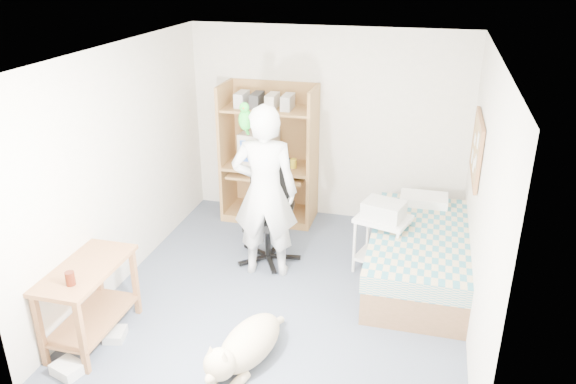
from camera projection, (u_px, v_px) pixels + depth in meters
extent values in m
plane|color=#4E566A|center=(289.00, 291.00, 5.95)|extent=(4.00, 4.00, 0.00)
cube|color=beige|center=(327.00, 126.00, 7.24)|extent=(3.60, 0.02, 2.50)
cube|color=beige|center=(482.00, 201.00, 5.05)|extent=(0.02, 4.00, 2.50)
cube|color=beige|center=(123.00, 166.00, 5.88)|extent=(0.02, 4.00, 2.50)
cube|color=white|center=(289.00, 52.00, 4.97)|extent=(3.60, 4.00, 0.02)
cube|color=#915E32|center=(227.00, 150.00, 7.41)|extent=(0.04, 0.60, 1.80)
cube|color=#915E32|center=(313.00, 158.00, 7.14)|extent=(0.04, 0.60, 1.80)
cube|color=#915E32|center=(275.00, 147.00, 7.53)|extent=(1.20, 0.02, 1.80)
cube|color=#915E32|center=(269.00, 166.00, 7.34)|extent=(1.12, 0.60, 0.04)
cube|color=#915E32|center=(268.00, 175.00, 7.31)|extent=(1.00, 0.50, 0.03)
cube|color=#915E32|center=(269.00, 109.00, 7.04)|extent=(1.12, 0.55, 0.03)
cube|color=#915E32|center=(270.00, 213.00, 7.61)|extent=(1.12, 0.60, 0.10)
cube|color=brown|center=(418.00, 264.00, 6.12)|extent=(1.00, 2.00, 0.36)
cube|color=teal|center=(420.00, 241.00, 6.01)|extent=(1.02, 2.02, 0.20)
cube|color=white|center=(424.00, 200.00, 6.66)|extent=(0.55, 0.35, 0.12)
cube|color=brown|center=(85.00, 269.00, 4.96)|extent=(0.50, 1.00, 0.04)
cube|color=brown|center=(40.00, 332.00, 4.75)|extent=(0.05, 0.05, 0.70)
cube|color=brown|center=(82.00, 339.00, 4.66)|extent=(0.05, 0.05, 0.70)
cube|color=brown|center=(99.00, 277.00, 5.55)|extent=(0.05, 0.05, 0.70)
cube|color=brown|center=(135.00, 282.00, 5.46)|extent=(0.05, 0.05, 0.70)
cube|color=brown|center=(93.00, 319.00, 5.17)|extent=(0.46, 0.92, 0.03)
cube|color=olive|center=(477.00, 148.00, 5.78)|extent=(0.03, 0.90, 0.60)
cube|color=brown|center=(481.00, 119.00, 5.65)|extent=(0.04, 0.94, 0.04)
cube|color=brown|center=(473.00, 176.00, 5.90)|extent=(0.04, 0.94, 0.04)
cylinder|color=black|center=(268.00, 256.00, 6.56)|extent=(0.65, 0.65, 0.07)
cylinder|color=black|center=(268.00, 240.00, 6.47)|extent=(0.07, 0.07, 0.43)
cube|color=black|center=(268.00, 220.00, 6.37)|extent=(0.57, 0.57, 0.09)
cube|color=black|center=(270.00, 182.00, 6.46)|extent=(0.46, 0.13, 0.60)
cube|color=black|center=(244.00, 206.00, 6.34)|extent=(0.09, 0.33, 0.04)
cube|color=black|center=(291.00, 208.00, 6.28)|extent=(0.09, 0.33, 0.04)
imported|color=silver|center=(265.00, 192.00, 5.96)|extent=(0.76, 0.56, 1.92)
ellipsoid|color=#127F1D|center=(245.00, 120.00, 5.72)|extent=(0.14, 0.14, 0.23)
sphere|color=#127F1D|center=(244.00, 107.00, 5.62)|extent=(0.10, 0.10, 0.10)
cone|color=#D94813|center=(243.00, 108.00, 5.58)|extent=(0.04, 0.05, 0.04)
cylinder|color=#127F1D|center=(247.00, 130.00, 5.82)|extent=(0.05, 0.16, 0.14)
ellipsoid|color=tan|center=(250.00, 342.00, 4.89)|extent=(0.57, 0.86, 0.36)
sphere|color=tan|center=(220.00, 364.00, 4.50)|extent=(0.27, 0.27, 0.27)
cone|color=tan|center=(210.00, 351.00, 4.46)|extent=(0.08, 0.08, 0.10)
cone|color=tan|center=(224.00, 356.00, 4.40)|extent=(0.08, 0.08, 0.10)
ellipsoid|color=tan|center=(212.00, 377.00, 4.43)|extent=(0.12, 0.16, 0.09)
cylinder|color=tan|center=(275.00, 323.00, 5.25)|extent=(0.13, 0.26, 0.13)
cube|color=silver|center=(383.00, 219.00, 6.10)|extent=(0.65, 0.58, 0.04)
cube|color=silver|center=(380.00, 257.00, 6.29)|extent=(0.60, 0.52, 0.03)
cylinder|color=silver|center=(357.00, 250.00, 6.12)|extent=(0.03, 0.03, 0.64)
cylinder|color=silver|center=(402.00, 256.00, 6.00)|extent=(0.03, 0.03, 0.64)
cylinder|color=silver|center=(362.00, 235.00, 6.45)|extent=(0.03, 0.03, 0.64)
cylinder|color=silver|center=(404.00, 240.00, 6.34)|extent=(0.03, 0.03, 0.64)
cube|color=#B8B8B3|center=(384.00, 210.00, 6.06)|extent=(0.49, 0.42, 0.18)
cube|color=beige|center=(259.00, 147.00, 7.33)|extent=(0.46, 0.48, 0.41)
cube|color=navy|center=(253.00, 152.00, 7.13)|extent=(0.34, 0.04, 0.28)
cube|color=beige|center=(268.00, 174.00, 7.26)|extent=(0.47, 0.22, 0.03)
cylinder|color=gold|center=(293.00, 163.00, 7.18)|extent=(0.08, 0.08, 0.12)
cylinder|color=#40150A|center=(70.00, 278.00, 4.67)|extent=(0.08, 0.08, 0.12)
cube|color=silver|center=(68.00, 369.00, 4.77)|extent=(0.30, 0.27, 0.10)
cube|color=#B7B7B2|center=(115.00, 334.00, 5.21)|extent=(0.23, 0.26, 0.08)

